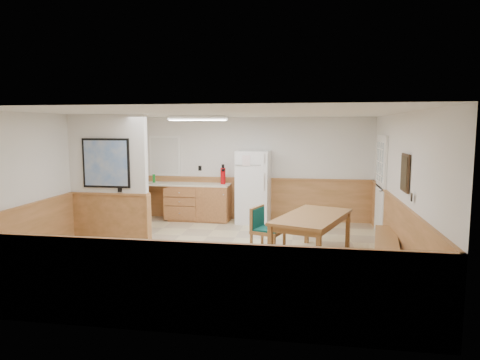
% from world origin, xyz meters
% --- Properties ---
extents(ground, '(6.00, 6.00, 0.00)m').
position_xyz_m(ground, '(0.00, 0.00, 0.00)').
color(ground, tan).
rests_on(ground, ground).
extents(ceiling, '(6.00, 6.00, 0.02)m').
position_xyz_m(ceiling, '(0.00, 0.00, 2.50)').
color(ceiling, white).
rests_on(ceiling, back_wall).
extents(back_wall, '(6.00, 0.02, 2.50)m').
position_xyz_m(back_wall, '(0.00, 3.00, 1.25)').
color(back_wall, white).
rests_on(back_wall, ground).
extents(right_wall, '(0.02, 6.00, 2.50)m').
position_xyz_m(right_wall, '(3.00, 0.00, 1.25)').
color(right_wall, white).
rests_on(right_wall, ground).
extents(left_wall, '(0.02, 6.00, 2.50)m').
position_xyz_m(left_wall, '(-3.00, 0.00, 1.25)').
color(left_wall, white).
rests_on(left_wall, ground).
extents(wainscot_back, '(6.00, 0.04, 1.00)m').
position_xyz_m(wainscot_back, '(0.00, 2.98, 0.50)').
color(wainscot_back, tan).
rests_on(wainscot_back, ground).
extents(wainscot_right, '(0.04, 6.00, 1.00)m').
position_xyz_m(wainscot_right, '(2.98, 0.00, 0.50)').
color(wainscot_right, tan).
rests_on(wainscot_right, ground).
extents(wainscot_left, '(0.04, 6.00, 1.00)m').
position_xyz_m(wainscot_left, '(-2.98, 0.00, 0.50)').
color(wainscot_left, tan).
rests_on(wainscot_left, ground).
extents(partition_wall, '(1.50, 0.20, 2.50)m').
position_xyz_m(partition_wall, '(-2.25, 0.19, 1.23)').
color(partition_wall, white).
rests_on(partition_wall, ground).
extents(kitchen_counter, '(2.20, 0.61, 1.00)m').
position_xyz_m(kitchen_counter, '(-1.21, 2.68, 0.46)').
color(kitchen_counter, '#AF703E').
rests_on(kitchen_counter, ground).
extents(exterior_door, '(0.07, 1.02, 2.15)m').
position_xyz_m(exterior_door, '(2.96, 1.90, 1.05)').
color(exterior_door, white).
rests_on(exterior_door, ground).
extents(kitchen_window, '(0.80, 0.04, 1.00)m').
position_xyz_m(kitchen_window, '(-2.10, 2.98, 1.55)').
color(kitchen_window, white).
rests_on(kitchen_window, back_wall).
extents(wall_painting, '(0.04, 0.50, 0.60)m').
position_xyz_m(wall_painting, '(2.97, -0.30, 1.55)').
color(wall_painting, '#362515').
rests_on(wall_painting, right_wall).
extents(fluorescent_fixture, '(1.20, 0.30, 0.09)m').
position_xyz_m(fluorescent_fixture, '(-0.80, 1.30, 2.45)').
color(fluorescent_fixture, white).
rests_on(fluorescent_fixture, ceiling).
extents(refrigerator, '(0.79, 0.74, 1.72)m').
position_xyz_m(refrigerator, '(0.19, 2.63, 0.86)').
color(refrigerator, white).
rests_on(refrigerator, ground).
extents(dining_table, '(1.49, 2.06, 0.75)m').
position_xyz_m(dining_table, '(1.55, 0.05, 0.66)').
color(dining_table, '#AC753F').
rests_on(dining_table, ground).
extents(dining_bench, '(0.61, 1.69, 0.45)m').
position_xyz_m(dining_bench, '(2.78, -0.04, 0.35)').
color(dining_bench, '#AC753F').
rests_on(dining_bench, ground).
extents(dining_chair, '(0.82, 0.68, 0.85)m').
position_xyz_m(dining_chair, '(0.69, 0.15, 0.49)').
color(dining_chair, '#AC753F').
rests_on(dining_chair, ground).
extents(fire_extinguisher, '(0.14, 0.14, 0.48)m').
position_xyz_m(fire_extinguisher, '(-0.56, 2.72, 1.11)').
color(fire_extinguisher, red).
rests_on(fire_extinguisher, kitchen_counter).
extents(soap_bottle, '(0.08, 0.08, 0.21)m').
position_xyz_m(soap_bottle, '(-2.31, 2.73, 1.00)').
color(soap_bottle, '#178126').
rests_on(soap_bottle, kitchen_counter).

